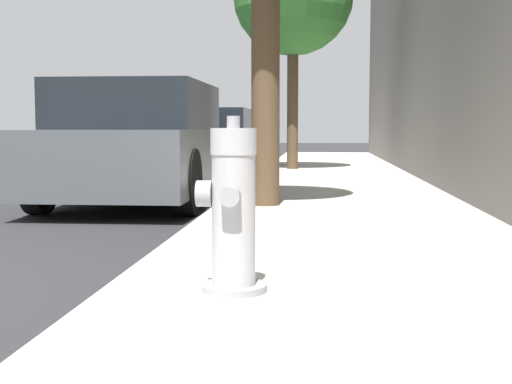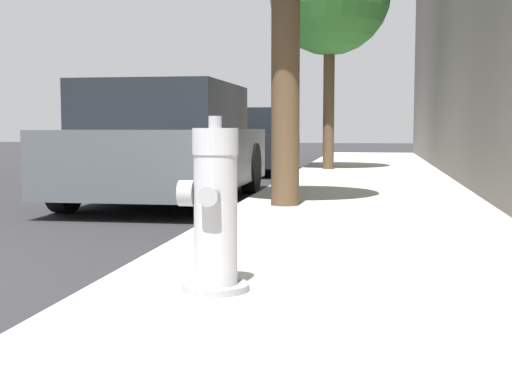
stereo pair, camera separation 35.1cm
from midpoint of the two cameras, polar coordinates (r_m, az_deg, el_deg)
The scene contains 4 objects.
sidewalk_slab at distance 3.44m, azimuth 10.39°, elevation -9.60°, with size 2.66×40.00×0.13m.
fire_hydrant at distance 3.50m, azimuth -0.46°, elevation -1.60°, with size 0.35×0.34×0.86m.
parked_car_near at distance 9.00m, azimuth -5.94°, elevation 3.76°, with size 1.83×4.26×1.47m.
parked_car_mid at distance 14.79m, azimuth -0.03°, elevation 4.05°, with size 1.81×3.90×1.32m.
Camera 2 is at (3.42, -3.30, 0.94)m, focal length 50.00 mm.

